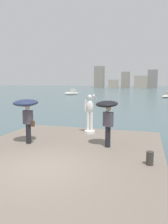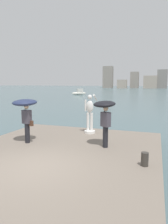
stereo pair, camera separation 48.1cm
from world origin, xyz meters
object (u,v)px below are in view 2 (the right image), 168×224
onlooker_left (25,108)px  onlooker_right (105,111)px  statue_white_figure (90,115)px  mooring_bollard (145,159)px  boat_far (79,93)px

onlooker_left → onlooker_right: 3.52m
statue_white_figure → mooring_bollard: size_ratio=4.65×
onlooker_left → mooring_bollard: onlooker_left is taller
onlooker_left → boat_far: size_ratio=0.53×
onlooker_right → mooring_bollard: size_ratio=4.37×
boat_far → onlooker_left: bearing=-72.4°
mooring_bollard → boat_far: 48.45m
statue_white_figure → onlooker_left: size_ratio=1.06×
onlooker_right → onlooker_left: bearing=-171.6°
mooring_bollard → boat_far: size_ratio=0.12×
onlooker_left → statue_white_figure: bearing=51.0°
statue_white_figure → boat_far: bearing=111.3°
onlooker_left → onlooker_right: onlooker_left is taller
statue_white_figure → mooring_bollard: bearing=-50.8°
boat_far → statue_white_figure: bearing=-68.7°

